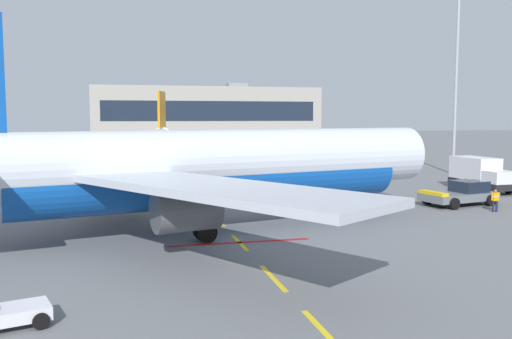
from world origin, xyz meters
The scene contains 9 objects.
ground centered at (40.00, 40.00, 0.00)m, with size 400.00×400.00×0.00m, color slate.
apron_paint_markings centered at (18.00, 35.73, 0.00)m, with size 8.00×93.46×0.01m.
airliner_foreground centered at (16.97, 25.65, 3.95)m, with size 34.53×33.72×12.20m.
pushback_tug centered at (37.83, 30.52, 0.90)m, with size 6.44×4.09×2.08m.
airliner_far_center centered at (14.04, 60.77, 3.43)m, with size 28.77×29.66×10.59m.
ground_power_truck centered at (44.54, 37.38, 1.65)m, with size 2.81×7.06×3.14m.
ground_crew_worker centered at (38.37, 27.14, 0.94)m, with size 0.67×0.30×1.66m.
apron_light_mast_far centered at (51.05, 51.38, 17.98)m, with size 1.80×1.80×29.51m.
terminal_satellite centered at (37.14, 160.75, 7.89)m, with size 67.00×24.64×17.34m.
Camera 1 is at (11.72, -7.16, 6.98)m, focal length 38.27 mm.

